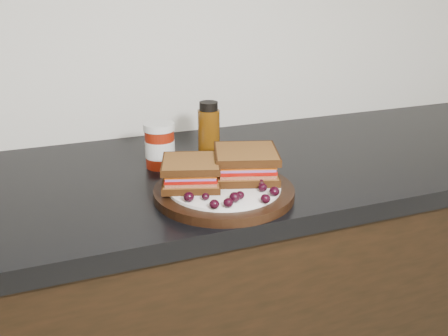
{
  "coord_description": "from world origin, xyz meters",
  "views": [
    {
      "loc": [
        -0.13,
        0.69,
        1.31
      ],
      "look_at": [
        0.2,
        1.54,
        0.96
      ],
      "focal_mm": 40.0,
      "sensor_mm": 36.0,
      "label": 1
    }
  ],
  "objects_px": {
    "condiment_jar": "(160,145)",
    "oil_bottle": "(209,132)",
    "sandwich_left": "(191,173)",
    "plate": "(224,192)"
  },
  "relations": [
    {
      "from": "sandwich_left",
      "to": "oil_bottle",
      "type": "height_order",
      "value": "oil_bottle"
    },
    {
      "from": "sandwich_left",
      "to": "condiment_jar",
      "type": "height_order",
      "value": "condiment_jar"
    },
    {
      "from": "condiment_jar",
      "to": "plate",
      "type": "bearing_deg",
      "value": -69.73
    },
    {
      "from": "condiment_jar",
      "to": "oil_bottle",
      "type": "bearing_deg",
      "value": -0.22
    },
    {
      "from": "plate",
      "to": "oil_bottle",
      "type": "relative_size",
      "value": 1.97
    },
    {
      "from": "oil_bottle",
      "to": "condiment_jar",
      "type": "bearing_deg",
      "value": 179.78
    },
    {
      "from": "plate",
      "to": "oil_bottle",
      "type": "height_order",
      "value": "oil_bottle"
    },
    {
      "from": "condiment_jar",
      "to": "oil_bottle",
      "type": "distance_m",
      "value": 0.12
    },
    {
      "from": "plate",
      "to": "condiment_jar",
      "type": "distance_m",
      "value": 0.23
    },
    {
      "from": "sandwich_left",
      "to": "condiment_jar",
      "type": "xyz_separation_m",
      "value": [
        -0.02,
        0.18,
        0.0
      ]
    }
  ]
}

